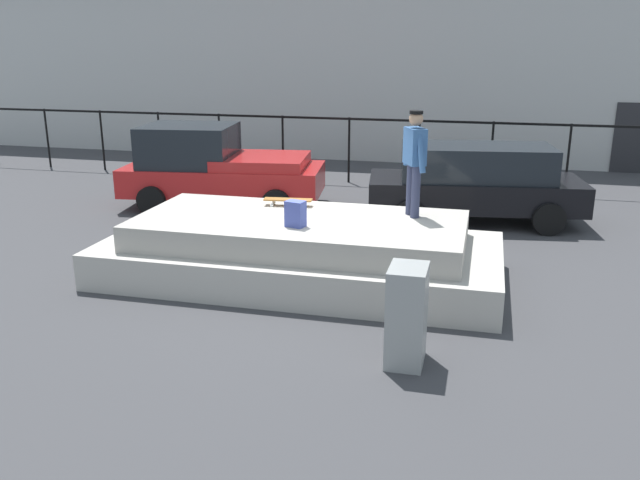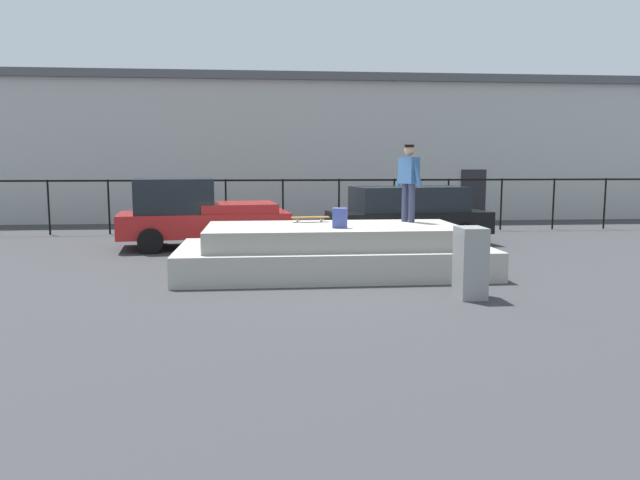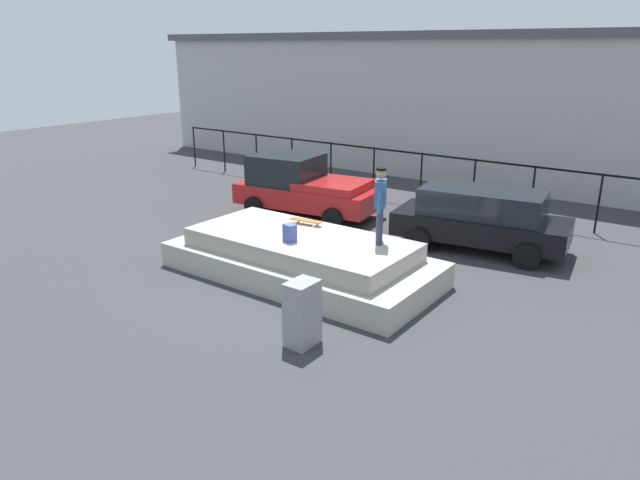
{
  "view_description": "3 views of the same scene",
  "coord_description": "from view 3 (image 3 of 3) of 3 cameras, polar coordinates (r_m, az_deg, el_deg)",
  "views": [
    {
      "loc": [
        2.64,
        -9.94,
        3.71
      ],
      "look_at": [
        -0.0,
        0.54,
        0.43
      ],
      "focal_mm": 37.23,
      "sensor_mm": 36.0,
      "label": 1
    },
    {
      "loc": [
        -1.64,
        -12.6,
        2.29
      ],
      "look_at": [
        -0.37,
        0.52,
        0.6
      ],
      "focal_mm": 34.28,
      "sensor_mm": 36.0,
      "label": 2
    },
    {
      "loc": [
        7.64,
        -10.08,
        5.1
      ],
      "look_at": [
        -0.5,
        1.05,
        0.48
      ],
      "focal_mm": 32.67,
      "sensor_mm": 36.0,
      "label": 3
    }
  ],
  "objects": [
    {
      "name": "skateboarder",
      "position": [
        12.54,
        5.93,
        3.88
      ],
      "size": [
        0.46,
        0.77,
        1.67
      ],
      "color": "#2D334C",
      "rests_on": "concrete_ledge"
    },
    {
      "name": "skateboard",
      "position": [
        14.04,
        -1.37,
        1.91
      ],
      "size": [
        0.84,
        0.3,
        0.12
      ],
      "color": "brown",
      "rests_on": "concrete_ledge"
    },
    {
      "name": "fence_row",
      "position": [
        19.42,
        12.35,
        6.5
      ],
      "size": [
        24.06,
        0.06,
        1.74
      ],
      "color": "black",
      "rests_on": "ground_plane"
    },
    {
      "name": "concrete_ledge",
      "position": [
        13.44,
        -1.88,
        -1.74
      ],
      "size": [
        6.33,
        2.92,
        0.99
      ],
      "color": "#ADA89E",
      "rests_on": "ground_plane"
    },
    {
      "name": "utility_box",
      "position": [
        10.37,
        -1.75,
        -7.2
      ],
      "size": [
        0.44,
        0.6,
        1.2
      ],
      "primitive_type": "cube",
      "rotation": [
        0.0,
        0.0,
        -0.0
      ],
      "color": "gray",
      "rests_on": "ground_plane"
    },
    {
      "name": "backpack",
      "position": [
        12.8,
        -2.98,
        0.69
      ],
      "size": [
        0.32,
        0.26,
        0.4
      ],
      "primitive_type": "cube",
      "rotation": [
        0.0,
        0.0,
        6.04
      ],
      "color": "#3F4C99",
      "rests_on": "concrete_ledge"
    },
    {
      "name": "warehouse_building",
      "position": [
        25.68,
        19.22,
        12.43
      ],
      "size": [
        33.94,
        7.68,
        5.63
      ],
      "color": "#B2B2AD",
      "rests_on": "ground_plane"
    },
    {
      "name": "ground_plane",
      "position": [
        13.63,
        -0.9,
        -3.45
      ],
      "size": [
        60.0,
        60.0,
        0.0
      ],
      "primitive_type": "plane",
      "color": "#38383A"
    },
    {
      "name": "car_red_pickup_near",
      "position": [
        18.35,
        -1.67,
        5.32
      ],
      "size": [
        4.68,
        2.6,
        1.86
      ],
      "color": "#B21E1E",
      "rests_on": "ground_plane"
    },
    {
      "name": "car_black_hatchback_mid",
      "position": [
        15.65,
        15.47,
        2.12
      ],
      "size": [
        4.59,
        2.48,
        1.61
      ],
      "color": "black",
      "rests_on": "ground_plane"
    }
  ]
}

